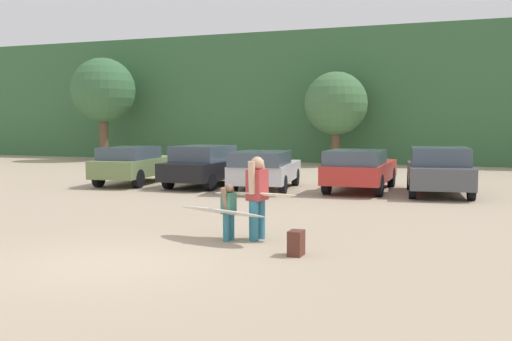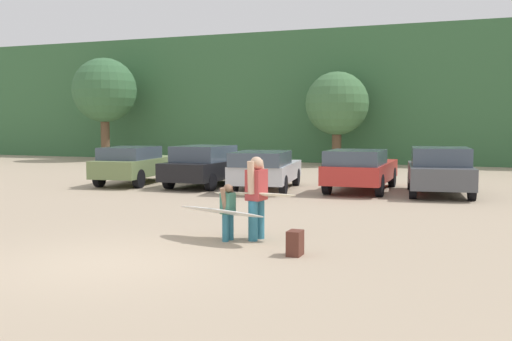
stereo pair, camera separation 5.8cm
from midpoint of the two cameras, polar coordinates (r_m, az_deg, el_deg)
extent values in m
plane|color=tan|center=(10.61, -14.16, -8.46)|extent=(120.00, 120.00, 0.00)
cube|color=#38663D|center=(40.95, 12.98, 6.55)|extent=(108.00, 12.00, 7.78)
cylinder|color=brown|center=(38.82, -13.91, 2.88)|extent=(0.54, 0.54, 2.67)
sphere|color=#38663D|center=(38.86, -14.00, 7.33)|extent=(3.95, 3.95, 3.95)
cylinder|color=brown|center=(33.58, 7.62, 2.11)|extent=(0.51, 0.51, 1.93)
sphere|color=#427042|center=(33.57, 7.66, 6.26)|extent=(3.45, 3.45, 3.45)
cube|color=#6B7F4C|center=(23.90, -11.09, 0.37)|extent=(2.33, 4.72, 0.64)
cube|color=#3F4C5B|center=(23.38, -11.66, 1.62)|extent=(1.90, 2.60, 0.46)
cylinder|color=black|center=(25.60, -11.27, -0.09)|extent=(0.31, 0.70, 0.68)
cylinder|color=black|center=(24.98, -8.02, -0.16)|extent=(0.31, 0.70, 0.68)
cylinder|color=black|center=(22.94, -14.42, -0.67)|extent=(0.31, 0.70, 0.68)
cylinder|color=black|center=(22.25, -10.87, -0.76)|extent=(0.31, 0.70, 0.68)
cube|color=black|center=(22.70, -4.45, 0.12)|extent=(1.87, 4.45, 0.64)
cube|color=#3F4C5B|center=(22.36, -4.84, 1.61)|extent=(1.71, 2.31, 0.57)
cylinder|color=black|center=(24.40, -4.65, -0.32)|extent=(0.23, 0.61, 0.61)
cylinder|color=black|center=(23.71, -1.08, -0.45)|extent=(0.23, 0.61, 0.61)
cylinder|color=black|center=(21.83, -8.09, -0.93)|extent=(0.23, 0.61, 0.61)
cylinder|color=black|center=(21.05, -4.20, -1.09)|extent=(0.23, 0.61, 0.61)
cube|color=silver|center=(21.47, 1.09, -0.12)|extent=(2.55, 4.65, 0.60)
cube|color=#3F4C5B|center=(20.44, 0.54, 1.14)|extent=(2.10, 2.78, 0.46)
cylinder|color=black|center=(23.09, -0.26, -0.54)|extent=(0.32, 0.67, 0.64)
cylinder|color=black|center=(22.79, 3.85, -0.62)|extent=(0.32, 0.67, 0.64)
cylinder|color=black|center=(20.27, -2.03, -1.25)|extent=(0.32, 0.67, 0.64)
cylinder|color=black|center=(19.93, 2.65, -1.35)|extent=(0.32, 0.67, 0.64)
cube|color=#B72D28|center=(21.39, 9.94, -0.09)|extent=(2.03, 4.77, 0.62)
cube|color=#3F4C5B|center=(20.26, 9.43, 1.22)|extent=(1.81, 2.32, 0.48)
cylinder|color=black|center=(23.09, 8.51, -0.50)|extent=(0.24, 0.72, 0.71)
cylinder|color=black|center=(22.82, 12.72, -0.62)|extent=(0.24, 0.72, 0.71)
cylinder|color=black|center=(20.06, 6.76, -1.23)|extent=(0.24, 0.72, 0.71)
cylinder|color=black|center=(19.75, 11.60, -1.39)|extent=(0.24, 0.72, 0.71)
cube|color=#4C4F54|center=(20.71, 16.90, -0.41)|extent=(2.49, 4.24, 0.67)
cube|color=#3F4C5B|center=(20.37, 17.00, 1.27)|extent=(2.05, 2.26, 0.58)
cylinder|color=black|center=(22.01, 14.40, -0.95)|extent=(0.31, 0.65, 0.63)
cylinder|color=black|center=(22.13, 18.89, -1.03)|extent=(0.31, 0.65, 0.63)
cylinder|color=black|center=(19.39, 14.59, -1.68)|extent=(0.31, 0.65, 0.63)
cylinder|color=black|center=(19.51, 19.68, -1.76)|extent=(0.31, 0.65, 0.63)
cylinder|color=teal|center=(12.14, -0.15, -4.75)|extent=(0.19, 0.19, 0.81)
cylinder|color=teal|center=(12.39, 0.50, -4.56)|extent=(0.19, 0.19, 0.81)
cube|color=#B23838|center=(12.17, 0.18, -1.34)|extent=(0.36, 0.45, 0.62)
sphere|color=#D8AD8C|center=(12.14, 0.18, 0.71)|extent=(0.26, 0.26, 0.26)
cylinder|color=#D8AD8C|center=(11.96, -0.34, -0.67)|extent=(0.16, 0.18, 0.66)
cylinder|color=#D8AD8C|center=(12.36, 0.68, -0.50)|extent=(0.18, 0.33, 0.66)
cylinder|color=teal|center=(12.11, -2.75, -5.40)|extent=(0.13, 0.13, 0.55)
cylinder|color=teal|center=(12.27, -2.28, -5.27)|extent=(0.13, 0.13, 0.55)
cube|color=#3F7F66|center=(12.12, -2.52, -3.08)|extent=(0.24, 0.30, 0.42)
sphere|color=#8C664C|center=(12.08, -2.53, -1.68)|extent=(0.17, 0.17, 0.17)
cylinder|color=#8C664C|center=(11.97, -2.91, -2.64)|extent=(0.12, 0.22, 0.45)
cylinder|color=#8C664C|center=(12.23, -2.15, -2.49)|extent=(0.12, 0.20, 0.45)
ellipsoid|color=beige|center=(12.24, -0.01, -2.23)|extent=(1.76, 0.63, 0.16)
ellipsoid|color=white|center=(12.13, -3.22, -3.86)|extent=(2.23, 1.20, 0.23)
cube|color=#592D23|center=(10.87, 3.84, -6.81)|extent=(0.24, 0.34, 0.45)
camera|label=1|loc=(0.03, -89.90, 0.01)|focal=42.64mm
camera|label=2|loc=(0.03, 90.10, -0.01)|focal=42.64mm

